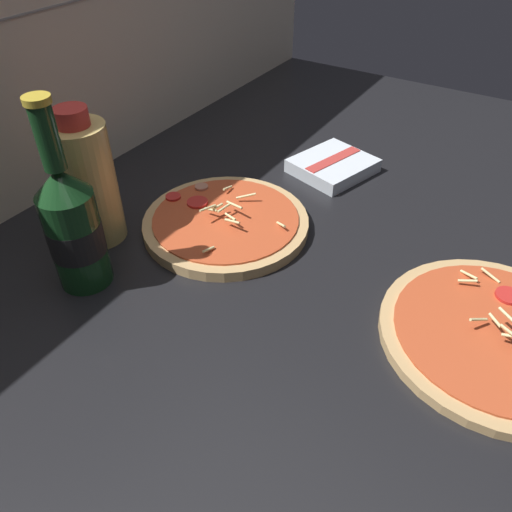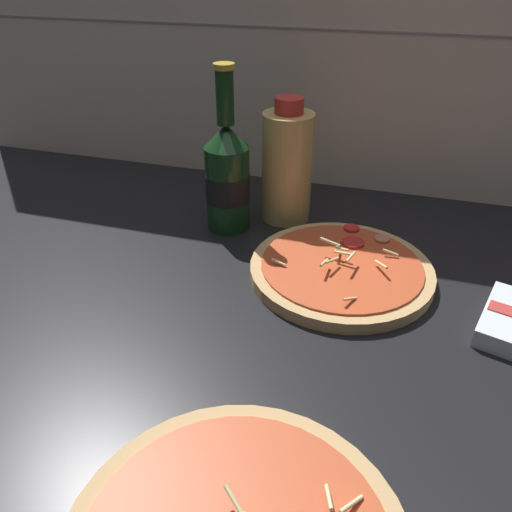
{
  "view_description": "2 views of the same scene",
  "coord_description": "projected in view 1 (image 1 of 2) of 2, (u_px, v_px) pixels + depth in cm",
  "views": [
    {
      "loc": [
        -46.84,
        -22.48,
        47.89
      ],
      "look_at": [
        -4.31,
        4.16,
        6.82
      ],
      "focal_mm": 35.0,
      "sensor_mm": 36.0,
      "label": 1
    },
    {
      "loc": [
        8.94,
        -44.14,
        41.86
      ],
      "look_at": [
        -6.31,
        6.47,
        8.79
      ],
      "focal_mm": 35.0,
      "sensor_mm": 36.0,
      "label": 2
    }
  ],
  "objects": [
    {
      "name": "dish_towel",
      "position": [
        333.0,
        166.0,
        0.9
      ],
      "size": [
        15.88,
        14.89,
        2.56
      ],
      "color": "silver",
      "rests_on": "counter_slab"
    },
    {
      "name": "tile_backsplash",
      "position": [
        23.0,
        13.0,
        0.7
      ],
      "size": [
        160.0,
        1.13,
        60.0
      ],
      "color": "beige",
      "rests_on": "ground"
    },
    {
      "name": "counter_slab",
      "position": [
        298.0,
        280.0,
        0.69
      ],
      "size": [
        160.0,
        90.0,
        2.5
      ],
      "color": "black",
      "rests_on": "ground"
    },
    {
      "name": "pizza_near",
      "position": [
        497.0,
        336.0,
        0.59
      ],
      "size": [
        27.21,
        27.21,
        4.77
      ],
      "color": "tan",
      "rests_on": "counter_slab"
    },
    {
      "name": "beer_bottle",
      "position": [
        73.0,
        226.0,
        0.62
      ],
      "size": [
        7.0,
        7.0,
        25.52
      ],
      "color": "#143819",
      "rests_on": "counter_slab"
    },
    {
      "name": "oil_bottle",
      "position": [
        87.0,
        182.0,
        0.7
      ],
      "size": [
        8.14,
        8.14,
        20.04
      ],
      "color": "#D6B766",
      "rests_on": "counter_slab"
    },
    {
      "name": "pizza_far",
      "position": [
        226.0,
        222.0,
        0.76
      ],
      "size": [
        25.3,
        25.3,
        4.55
      ],
      "color": "tan",
      "rests_on": "counter_slab"
    }
  ]
}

